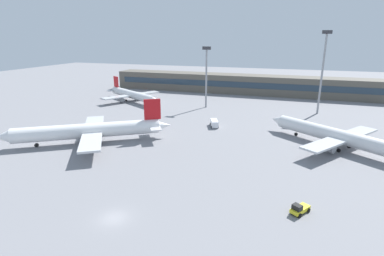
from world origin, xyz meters
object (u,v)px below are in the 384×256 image
(airplane_near, at_px, (88,131))
(airplane_mid, at_px, (337,136))
(floodlight_tower_west, at_px, (206,73))
(floodlight_tower_east, at_px, (323,67))
(service_van_white, at_px, (214,123))
(airplane_far, at_px, (133,95))
(baggage_tug_yellow, at_px, (299,209))

(airplane_near, height_order, airplane_mid, airplane_near)
(floodlight_tower_west, distance_m, floodlight_tower_east, 41.70)
(airplane_mid, height_order, service_van_white, airplane_mid)
(airplane_far, bearing_deg, floodlight_tower_east, 1.93)
(floodlight_tower_west, bearing_deg, service_van_white, -68.57)
(service_van_white, distance_m, floodlight_tower_east, 45.09)
(baggage_tug_yellow, distance_m, floodlight_tower_east, 72.75)
(airplane_near, relative_size, airplane_far, 1.14)
(airplane_mid, xyz_separation_m, airplane_far, (-76.54, 34.00, -0.23))
(airplane_far, xyz_separation_m, floodlight_tower_west, (32.82, -0.47, 10.81))
(airplane_mid, relative_size, airplane_far, 1.03)
(floodlight_tower_west, bearing_deg, airplane_near, -109.51)
(airplane_near, xyz_separation_m, baggage_tug_yellow, (52.57, -17.32, -2.54))
(airplane_far, height_order, floodlight_tower_east, floodlight_tower_east)
(airplane_mid, height_order, floodlight_tower_west, floodlight_tower_west)
(airplane_near, height_order, airplane_far, airplane_near)
(airplane_mid, relative_size, floodlight_tower_west, 1.50)
(airplane_near, xyz_separation_m, airplane_mid, (61.57, 16.86, -0.24))
(airplane_near, distance_m, baggage_tug_yellow, 55.41)
(airplane_near, bearing_deg, floodlight_tower_east, 41.97)
(airplane_mid, xyz_separation_m, floodlight_tower_west, (-43.72, 33.53, 10.58))
(baggage_tug_yellow, bearing_deg, airplane_far, 134.73)
(airplane_mid, xyz_separation_m, baggage_tug_yellow, (-9.00, -34.18, -2.30))
(service_van_white, bearing_deg, airplane_near, -137.81)
(service_van_white, relative_size, floodlight_tower_west, 0.24)
(floodlight_tower_west, bearing_deg, airplane_far, 179.18)
(airplane_far, xyz_separation_m, baggage_tug_yellow, (67.54, -68.19, -2.07))
(floodlight_tower_east, bearing_deg, airplane_far, -178.07)
(airplane_near, distance_m, floodlight_tower_east, 80.91)
(airplane_far, relative_size, service_van_white, 6.12)
(baggage_tug_yellow, height_order, floodlight_tower_west, floodlight_tower_west)
(airplane_near, distance_m, service_van_white, 37.53)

